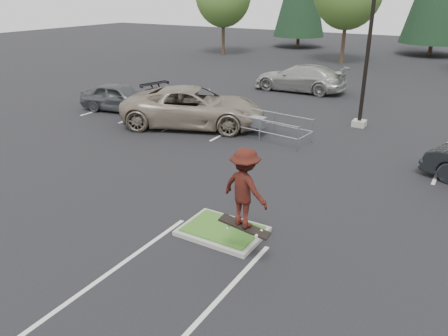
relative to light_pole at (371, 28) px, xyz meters
The scene contains 10 objects.
ground 12.85m from the light_pole, 92.39° to the right, with size 120.00×120.00×0.00m, color black.
grass_median 12.82m from the light_pole, 92.39° to the right, with size 2.20×1.60×0.16m.
stall_lines 7.74m from the light_pole, 107.24° to the right, with size 22.62×17.60×0.01m.
light_pole is the anchor object (origin of this frame).
cart_corral 6.51m from the light_pole, 130.95° to the right, with size 3.93×1.79×1.08m.
skateboarder 13.26m from the light_pole, 86.92° to the right, with size 1.33×0.95×2.06m.
car_l_tan 8.90m from the light_pole, 149.47° to the right, with size 3.10×6.73×1.87m, color gray.
car_l_black 9.77m from the light_pole, 160.95° to the right, with size 2.07×5.10×1.48m, color black.
car_l_grey 13.13m from the light_pole, 162.74° to the right, with size 1.75×4.36×1.48m, color #414447.
car_far_silver 8.94m from the light_pole, 132.51° to the left, with size 2.39×5.89×1.71m, color #A7A8A2.
Camera 1 is at (5.34, -8.84, 6.15)m, focal length 35.00 mm.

